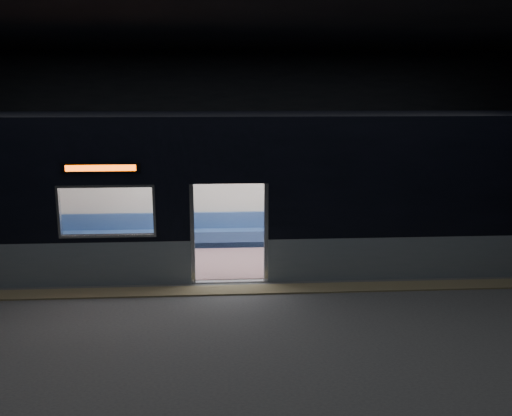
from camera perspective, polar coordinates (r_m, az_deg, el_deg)
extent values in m
cube|color=#47494C|center=(10.23, -2.65, -9.83)|extent=(24.00, 14.00, 0.01)
cube|color=black|center=(9.55, -2.96, 19.11)|extent=(24.00, 14.00, 0.04)
cube|color=black|center=(16.52, -3.21, 7.57)|extent=(24.00, 0.04, 5.00)
cube|color=black|center=(2.84, -0.37, -15.78)|extent=(24.00, 0.04, 5.00)
cube|color=#8C7F59|center=(10.73, -2.71, -8.63)|extent=(22.80, 0.50, 0.03)
cube|color=gray|center=(12.14, 20.84, -4.78)|extent=(8.30, 0.12, 0.90)
cube|color=black|center=(11.80, 21.42, 2.69)|extent=(8.30, 0.12, 2.30)
cube|color=black|center=(10.61, -2.90, 5.67)|extent=(1.40, 0.12, 1.15)
cube|color=#B7BABC|center=(10.92, -6.70, -2.75)|extent=(0.08, 0.14, 2.05)
cube|color=#B7BABC|center=(10.94, 1.07, -2.64)|extent=(0.08, 0.14, 2.05)
cube|color=black|center=(10.81, -16.02, 4.08)|extent=(1.50, 0.04, 0.18)
cube|color=#F84B06|center=(10.80, -16.02, 4.07)|extent=(1.34, 0.03, 0.12)
cube|color=silver|center=(13.61, -3.04, 2.76)|extent=(18.00, 0.12, 3.20)
cube|color=black|center=(11.99, -3.04, 9.54)|extent=(18.00, 3.00, 0.15)
cube|color=gray|center=(12.57, -2.87, -5.45)|extent=(17.76, 2.76, 0.04)
cube|color=silver|center=(12.07, -2.99, 5.15)|extent=(17.76, 2.76, 0.10)
cube|color=navy|center=(13.58, -2.96, -3.11)|extent=(11.00, 0.48, 0.41)
cube|color=navy|center=(13.67, -2.99, -1.26)|extent=(11.00, 0.10, 0.40)
cube|color=#6F5159|center=(11.89, -19.00, -6.02)|extent=(4.40, 0.48, 0.41)
cube|color=#6F5159|center=(11.97, 13.27, -5.55)|extent=(4.40, 0.48, 0.41)
cylinder|color=silver|center=(11.20, -7.71, -1.64)|extent=(0.04, 0.04, 2.26)
cylinder|color=silver|center=(13.40, -7.06, 0.67)|extent=(0.04, 0.04, 2.26)
cylinder|color=silver|center=(11.23, 2.01, -1.51)|extent=(0.04, 0.04, 2.26)
cylinder|color=silver|center=(13.42, 1.06, 0.78)|extent=(0.04, 0.04, 2.26)
cylinder|color=silver|center=(13.20, -3.03, 4.00)|extent=(11.00, 0.03, 0.03)
cube|color=black|center=(14.13, 16.43, -1.78)|extent=(0.18, 0.50, 0.17)
cube|color=black|center=(14.21, 17.28, -1.76)|extent=(0.18, 0.50, 0.17)
cylinder|color=black|center=(13.99, 16.68, -3.12)|extent=(0.12, 0.12, 0.43)
cylinder|color=black|center=(14.07, 17.53, -3.09)|extent=(0.12, 0.12, 0.43)
cube|color=#CD6B83|center=(14.35, 16.57, -1.49)|extent=(0.43, 0.24, 0.21)
cylinder|color=#CD6B83|center=(14.30, 16.62, 0.00)|extent=(0.44, 0.44, 0.56)
sphere|color=tan|center=(14.21, 16.75, 1.54)|extent=(0.22, 0.22, 0.22)
sphere|color=black|center=(14.24, 16.70, 1.74)|extent=(0.24, 0.24, 0.24)
cube|color=black|center=(14.05, 16.86, -1.23)|extent=(0.36, 0.33, 0.15)
cube|color=white|center=(13.81, 7.84, 2.39)|extent=(1.08, 0.03, 0.70)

